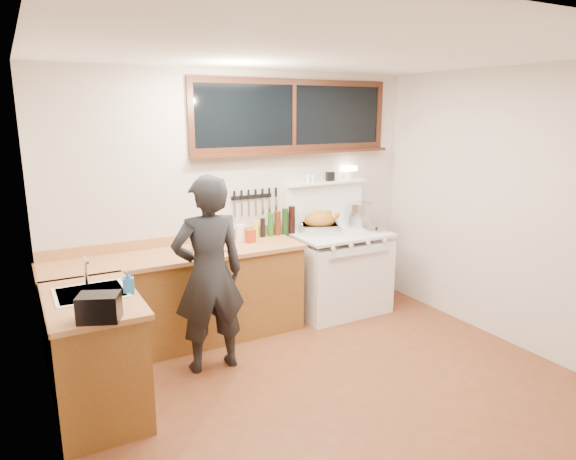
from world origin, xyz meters
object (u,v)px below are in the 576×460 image
cutting_board (203,246)px  roast_turkey (320,224)px  vintage_stove (339,270)px  man (209,275)px

cutting_board → roast_turkey: 1.37m
vintage_stove → man: size_ratio=0.93×
man → roast_turkey: size_ratio=3.28×
man → cutting_board: size_ratio=3.63×
vintage_stove → roast_turkey: vintage_stove is taller
man → vintage_stove: bearing=18.4°
man → roast_turkey: (1.52, 0.66, 0.15)m
man → cutting_board: man is taller
cutting_board → roast_turkey: size_ratio=0.90×
man → cutting_board: (0.15, 0.56, 0.10)m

